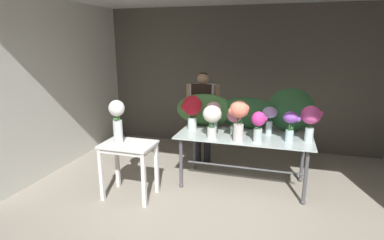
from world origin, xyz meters
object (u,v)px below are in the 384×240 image
object	(u,v)px
vase_fuchsia_peonies	(311,118)
vase_white_roses_tall	(117,119)
vase_crimson_freesia	(192,109)
vase_magenta_ranunculus	(258,124)
side_table_white	(129,152)
vase_blush_hydrangea	(213,112)
display_table_glass	(244,142)
vase_ivory_anemones	(212,118)
vase_lilac_tulips	(269,116)
vase_violet_roses	(291,123)
vase_coral_stock	(239,116)
vase_rosy_dahlias	(235,118)
florist	(203,108)

from	to	relation	value
vase_fuchsia_peonies	vase_white_roses_tall	distance (m)	2.59
vase_crimson_freesia	vase_magenta_ranunculus	world-z (taller)	vase_crimson_freesia
side_table_white	vase_blush_hydrangea	size ratio (longest dim) A/B	1.81
side_table_white	vase_magenta_ranunculus	distance (m)	1.80
display_table_glass	vase_ivory_anemones	size ratio (longest dim) A/B	4.09
display_table_glass	vase_white_roses_tall	xyz separation A→B (m)	(-1.61, -0.80, 0.44)
vase_lilac_tulips	vase_violet_roses	xyz separation A→B (m)	(0.29, -0.26, -0.00)
vase_lilac_tulips	vase_crimson_freesia	size ratio (longest dim) A/B	0.78
display_table_glass	vase_magenta_ranunculus	distance (m)	0.51
vase_ivory_anemones	vase_coral_stock	distance (m)	0.38
vase_fuchsia_peonies	vase_rosy_dahlias	world-z (taller)	vase_fuchsia_peonies
vase_blush_hydrangea	vase_white_roses_tall	bearing A→B (deg)	-139.24
florist	vase_coral_stock	size ratio (longest dim) A/B	2.86
vase_lilac_tulips	vase_ivory_anemones	bearing A→B (deg)	-151.47
vase_lilac_tulips	vase_rosy_dahlias	world-z (taller)	vase_lilac_tulips
vase_fuchsia_peonies	vase_crimson_freesia	bearing A→B (deg)	176.43
vase_crimson_freesia	vase_white_roses_tall	world-z (taller)	vase_white_roses_tall
florist	vase_magenta_ranunculus	xyz separation A→B (m)	(1.02, -0.97, 0.05)
florist	vase_ivory_anemones	world-z (taller)	florist
side_table_white	vase_lilac_tulips	distance (m)	2.06
vase_crimson_freesia	vase_fuchsia_peonies	bearing A→B (deg)	-3.57
vase_blush_hydrangea	vase_rosy_dahlias	world-z (taller)	vase_blush_hydrangea
vase_blush_hydrangea	display_table_glass	bearing A→B (deg)	-16.69
display_table_glass	vase_rosy_dahlias	distance (m)	0.40
side_table_white	vase_blush_hydrangea	world-z (taller)	vase_blush_hydrangea
display_table_glass	florist	bearing A→B (deg)	139.39
display_table_glass	vase_crimson_freesia	world-z (taller)	vase_crimson_freesia
vase_blush_hydrangea	side_table_white	bearing A→B (deg)	-135.32
florist	vase_crimson_freesia	distance (m)	0.68
florist	vase_ivory_anemones	xyz separation A→B (m)	(0.39, -1.00, 0.10)
vase_rosy_dahlias	vase_coral_stock	bearing A→B (deg)	-69.91
vase_fuchsia_peonies	vase_magenta_ranunculus	size ratio (longest dim) A/B	1.19
display_table_glass	vase_violet_roses	xyz separation A→B (m)	(0.63, -0.15, 0.38)
vase_violet_roses	vase_crimson_freesia	world-z (taller)	vase_crimson_freesia
florist	vase_lilac_tulips	size ratio (longest dim) A/B	3.92
vase_ivory_anemones	vase_crimson_freesia	size ratio (longest dim) A/B	0.89
vase_fuchsia_peonies	vase_white_roses_tall	bearing A→B (deg)	-163.78
vase_rosy_dahlias	vase_white_roses_tall	size ratio (longest dim) A/B	0.68
vase_fuchsia_peonies	vase_magenta_ranunculus	distance (m)	0.70
vase_lilac_tulips	vase_coral_stock	xyz separation A→B (m)	(-0.38, -0.44, 0.09)
florist	vase_ivory_anemones	distance (m)	1.08
vase_violet_roses	vase_magenta_ranunculus	bearing A→B (deg)	-163.29
vase_rosy_dahlias	vase_blush_hydrangea	bearing A→B (deg)	148.99
display_table_glass	vase_coral_stock	distance (m)	0.58
vase_ivory_anemones	vase_coral_stock	world-z (taller)	vase_coral_stock
vase_violet_roses	vase_fuchsia_peonies	size ratio (longest dim) A/B	0.84
vase_crimson_freesia	display_table_glass	bearing A→B (deg)	-1.86
vase_ivory_anemones	vase_violet_roses	xyz separation A→B (m)	(1.05, 0.15, -0.03)
side_table_white	vase_magenta_ranunculus	size ratio (longest dim) A/B	1.86
vase_rosy_dahlias	vase_white_roses_tall	world-z (taller)	vase_white_roses_tall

